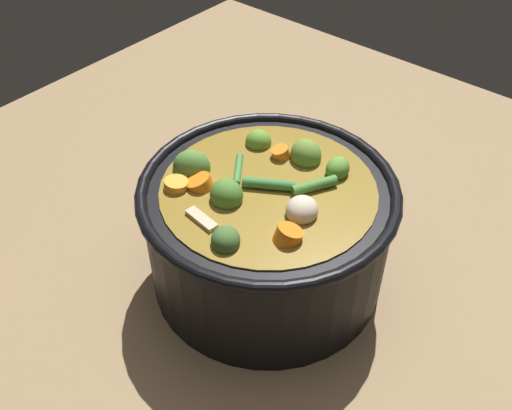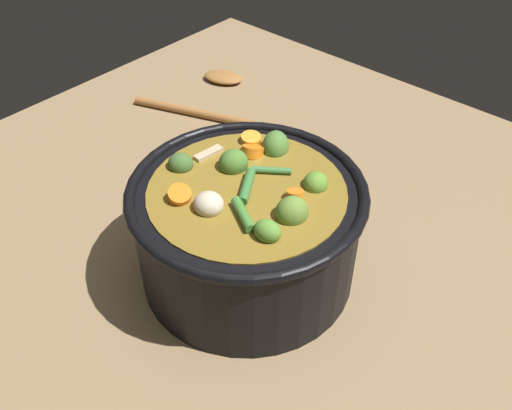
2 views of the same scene
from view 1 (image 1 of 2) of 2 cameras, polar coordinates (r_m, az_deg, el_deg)
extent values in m
plane|color=#8C704C|center=(0.69, 1.04, -6.62)|extent=(1.10, 1.10, 0.00)
cylinder|color=black|center=(0.65, 1.11, -2.85)|extent=(0.26, 0.26, 0.13)
torus|color=black|center=(0.60, 1.19, 1.48)|extent=(0.27, 0.27, 0.01)
cylinder|color=olive|center=(0.64, 1.12, -2.52)|extent=(0.22, 0.22, 0.12)
ellipsoid|color=#507E35|center=(0.63, -6.19, 3.66)|extent=(0.05, 0.05, 0.04)
ellipsoid|color=#5C9335|center=(0.62, 7.86, 3.50)|extent=(0.03, 0.03, 0.02)
ellipsoid|color=olive|center=(0.64, 5.10, 4.67)|extent=(0.04, 0.05, 0.03)
ellipsoid|color=olive|center=(0.66, 0.24, 6.13)|extent=(0.04, 0.04, 0.03)
ellipsoid|color=#446930|center=(0.54, -2.94, -3.41)|extent=(0.04, 0.04, 0.03)
ellipsoid|color=#4C7C2E|center=(0.58, -2.86, 0.98)|extent=(0.04, 0.04, 0.03)
cylinder|color=orange|center=(0.55, 3.06, -3.07)|extent=(0.04, 0.04, 0.03)
cylinder|color=orange|center=(0.61, -7.68, 1.84)|extent=(0.03, 0.03, 0.01)
cylinder|color=orange|center=(0.61, -5.39, 2.02)|extent=(0.04, 0.04, 0.02)
cylinder|color=orange|center=(0.64, 2.44, 4.86)|extent=(0.03, 0.03, 0.02)
ellipsoid|color=beige|center=(0.57, 4.44, -0.48)|extent=(0.04, 0.04, 0.03)
cylinder|color=#458235|center=(0.60, 5.63, 1.89)|extent=(0.05, 0.03, 0.01)
cylinder|color=#3A7638|center=(0.60, 1.58, 2.12)|extent=(0.04, 0.05, 0.01)
cylinder|color=#428040|center=(0.62, -1.89, 3.34)|extent=(0.04, 0.03, 0.01)
cube|color=#D1B591|center=(0.57, -5.25, -1.38)|extent=(0.02, 0.04, 0.01)
camera|label=2|loc=(0.68, 54.23, 28.37)|focal=39.53mm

